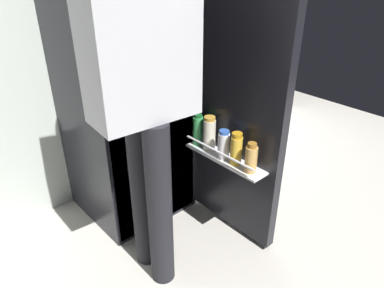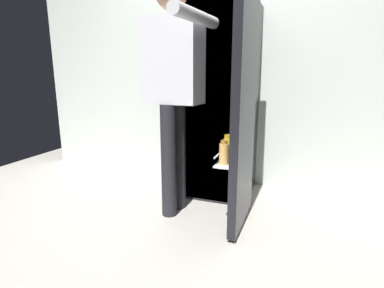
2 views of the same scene
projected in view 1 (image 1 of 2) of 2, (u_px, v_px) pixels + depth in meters
name	position (u px, v px, depth m)	size (l,w,h in m)	color
ground_plane	(186.00, 244.00, 2.10)	(5.41, 5.41, 0.00)	#B7B2A8
kitchen_wall	(85.00, 11.00, 2.11)	(4.40, 0.10, 2.40)	beige
refrigerator	(132.00, 85.00, 2.03)	(0.66, 1.19, 1.69)	black
person	(145.00, 72.00, 1.45)	(0.57, 0.81, 1.78)	black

